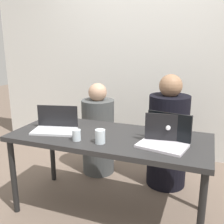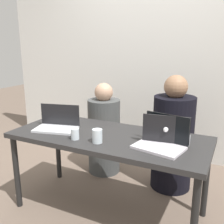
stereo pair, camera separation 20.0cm
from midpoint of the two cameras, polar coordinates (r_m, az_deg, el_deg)
name	(u,v)px [view 1 (the left image)]	position (r m, az deg, el deg)	size (l,w,h in m)	color
ground_plane	(109,210)	(2.49, -3.06, -20.64)	(12.00, 12.00, 0.00)	#705E50
back_wall	(150,65)	(3.39, 6.52, 10.08)	(4.50, 0.10, 2.33)	silver
desk	(109,143)	(2.18, -3.29, -6.74)	(1.62, 0.69, 0.71)	#2B2A2A
person_on_left	(98,134)	(2.95, -4.98, -4.76)	(0.41, 0.41, 1.03)	#46494A
person_on_right	(168,137)	(2.70, 9.98, -5.52)	(0.41, 0.41, 1.15)	black
laptop_back_right	(168,133)	(2.08, 9.39, -4.62)	(0.37, 0.28, 0.23)	silver
laptop_front_right	(165,139)	(1.96, 8.52, -5.82)	(0.38, 0.30, 0.23)	silver
laptop_front_left	(55,126)	(2.32, -14.66, -2.93)	(0.40, 0.29, 0.21)	silver
water_glass_left	(77,136)	(2.06, -10.50, -5.16)	(0.07, 0.07, 0.09)	silver
water_glass_center	(100,137)	(1.98, -5.59, -5.54)	(0.08, 0.08, 0.11)	silver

